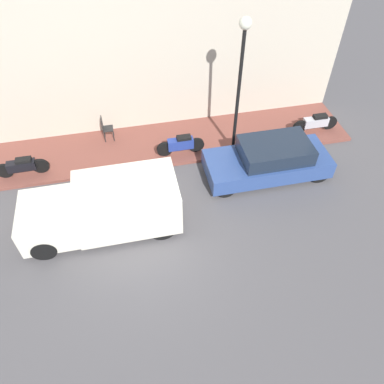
# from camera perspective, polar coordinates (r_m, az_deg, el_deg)

# --- Properties ---
(ground_plane) EXTENTS (60.00, 60.00, 0.00)m
(ground_plane) POSITION_cam_1_polar(r_m,az_deg,el_deg) (11.88, -6.59, -6.87)
(ground_plane) COLOR #514F51
(sidewalk) EXTENTS (2.63, 17.11, 0.11)m
(sidewalk) POSITION_cam_1_polar(r_m,az_deg,el_deg) (14.90, -8.82, 6.69)
(sidewalk) COLOR brown
(sidewalk) RESTS_ON ground_plane
(building_facade) EXTENTS (0.30, 17.11, 7.87)m
(building_facade) POSITION_cam_1_polar(r_m,az_deg,el_deg) (14.13, -11.38, 22.64)
(building_facade) COLOR beige
(building_facade) RESTS_ON ground_plane
(parked_car) EXTENTS (1.79, 4.38, 1.35)m
(parked_car) POSITION_cam_1_polar(r_m,az_deg,el_deg) (13.57, 11.67, 4.82)
(parked_car) COLOR #2D4784
(parked_car) RESTS_ON ground_plane
(delivery_van) EXTENTS (1.93, 4.75, 1.68)m
(delivery_van) POSITION_cam_1_polar(r_m,az_deg,el_deg) (11.73, -13.30, -2.31)
(delivery_van) COLOR silver
(delivery_van) RESTS_ON ground_plane
(motorcycle_black) EXTENTS (0.30, 1.82, 0.72)m
(motorcycle_black) POSITION_cam_1_polar(r_m,az_deg,el_deg) (14.55, -24.47, 3.61)
(motorcycle_black) COLOR black
(motorcycle_black) RESTS_ON sidewalk
(motorcycle_blue) EXTENTS (0.30, 1.82, 0.78)m
(motorcycle_blue) POSITION_cam_1_polar(r_m,az_deg,el_deg) (14.12, -1.72, 7.27)
(motorcycle_blue) COLOR navy
(motorcycle_blue) RESTS_ON sidewalk
(scooter_silver) EXTENTS (0.30, 1.88, 0.74)m
(scooter_silver) POSITION_cam_1_polar(r_m,az_deg,el_deg) (16.03, 18.34, 10.03)
(scooter_silver) COLOR #B7B7BF
(scooter_silver) RESTS_ON sidewalk
(streetlamp) EXTENTS (0.40, 0.40, 5.00)m
(streetlamp) POSITION_cam_1_polar(r_m,az_deg,el_deg) (12.70, 7.53, 18.83)
(streetlamp) COLOR black
(streetlamp) RESTS_ON sidewalk
(cafe_chair) EXTENTS (0.40, 0.40, 1.00)m
(cafe_chair) POSITION_cam_1_polar(r_m,az_deg,el_deg) (15.09, -13.05, 9.59)
(cafe_chair) COLOR #262626
(cafe_chair) RESTS_ON sidewalk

